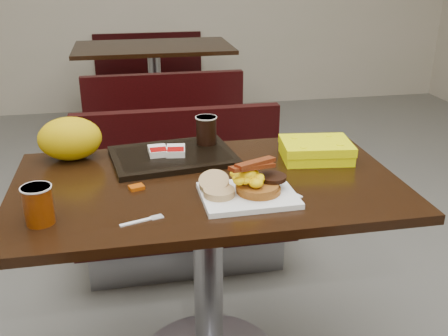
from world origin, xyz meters
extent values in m
cube|color=white|center=(0.10, -0.14, 0.76)|extent=(0.28, 0.22, 0.02)
cylinder|color=#984419|center=(0.13, -0.14, 0.78)|extent=(0.15, 0.15, 0.03)
cylinder|color=black|center=(0.18, -0.12, 0.80)|extent=(0.09, 0.09, 0.01)
ellipsoid|color=yellow|center=(0.10, -0.14, 0.82)|extent=(0.11, 0.10, 0.05)
cylinder|color=tan|center=(0.01, -0.14, 0.78)|extent=(0.09, 0.09, 0.02)
cylinder|color=tan|center=(0.00, -0.10, 0.79)|extent=(0.11, 0.11, 0.05)
cylinder|color=#953D05|center=(-0.47, -0.19, 0.80)|extent=(0.09, 0.09, 0.10)
cube|color=white|center=(0.21, -0.10, 0.75)|extent=(0.09, 0.16, 0.00)
cube|color=#A13D06|center=(-0.22, -0.02, 0.76)|extent=(0.05, 0.04, 0.01)
cube|color=#8C0504|center=(0.04, -0.03, 0.75)|extent=(0.05, 0.04, 0.01)
cube|color=black|center=(-0.09, 0.20, 0.76)|extent=(0.44, 0.34, 0.02)
cube|color=silver|center=(-0.14, 0.21, 0.78)|extent=(0.07, 0.09, 0.02)
cube|color=silver|center=(-0.08, 0.20, 0.78)|extent=(0.07, 0.09, 0.02)
cylinder|color=black|center=(0.04, 0.29, 0.82)|extent=(0.09, 0.09, 0.10)
cube|color=#F0F104|center=(0.40, 0.11, 0.78)|extent=(0.25, 0.20, 0.06)
ellipsoid|color=#D3C107|center=(-0.43, 0.27, 0.82)|extent=(0.24, 0.20, 0.15)
camera|label=1|loc=(-0.23, -1.45, 1.41)|focal=41.34mm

